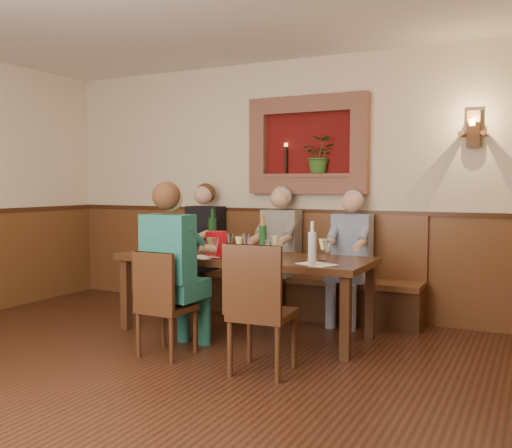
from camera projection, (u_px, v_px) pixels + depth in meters
The scene contains 33 objects.
ground_plane at pixel (115, 398), 3.79m from camera, with size 6.00×6.00×0.00m, color black.
room_shell at pixel (110, 112), 3.66m from camera, with size 6.04×6.04×2.82m.
wainscoting at pixel (113, 312), 3.75m from camera, with size 6.02×6.02×1.15m.
wall_niche at pixel (311, 149), 6.18m from camera, with size 1.36×0.30×1.06m.
wall_sconce at pixel (473, 130), 5.42m from camera, with size 0.25×0.20×0.35m.
dining_table at pixel (244, 263), 5.40m from camera, with size 2.40×0.90×0.75m.
bench at pixel (284, 284), 6.26m from camera, with size 3.00×0.45×1.11m.
chair_near_left at pixel (166, 325), 4.73m from camera, with size 0.40×0.40×0.88m.
chair_near_right at pixel (262, 335), 4.29m from camera, with size 0.47×0.47×0.99m.
person_bench_left at pixel (201, 256), 6.60m from camera, with size 0.42×0.52×1.44m.
person_bench_mid at pixel (278, 262), 6.17m from camera, with size 0.41×0.50×1.40m.
person_bench_right at pixel (349, 269), 5.81m from camera, with size 0.40×0.48×1.37m.
person_chair_front at pixel (175, 282), 4.82m from camera, with size 0.43×0.53×1.45m.
spittoon_bucket at pixel (216, 244), 5.39m from camera, with size 0.20×0.20×0.23m, color red.
wine_bottle_green_a at pixel (263, 240), 5.25m from camera, with size 0.07×0.07×0.38m.
wine_bottle_green_b at pixel (212, 233), 5.75m from camera, with size 0.09×0.09×0.43m.
water_bottle at pixel (312, 248), 4.71m from camera, with size 0.08×0.08×0.37m.
tasting_sheet_a at pixel (176, 252), 5.65m from camera, with size 0.26×0.19×0.00m, color white.
tasting_sheet_b at pixel (253, 259), 5.15m from camera, with size 0.29×0.21×0.00m, color white.
tasting_sheet_c at pixel (317, 264), 4.80m from camera, with size 0.30×0.22×0.00m, color white.
tasting_sheet_d at pixel (202, 257), 5.27m from camera, with size 0.29×0.20×0.00m, color white.
wine_glass_0 at pixel (159, 243), 5.63m from camera, with size 0.08×0.08×0.19m, color #FFFB98, non-canonical shape.
wine_glass_1 at pixel (183, 241), 5.82m from camera, with size 0.08×0.08×0.19m, color white, non-canonical shape.
wine_glass_2 at pixel (188, 246), 5.38m from camera, with size 0.08×0.08×0.19m, color #FFFB98, non-canonical shape.
wine_glass_3 at pixel (230, 243), 5.61m from camera, with size 0.08×0.08×0.19m, color white, non-canonical shape.
wine_glass_4 at pixel (239, 247), 5.30m from camera, with size 0.08×0.08×0.19m, color #FFFB98, non-canonical shape.
wine_glass_5 at pixel (274, 246), 5.37m from camera, with size 0.08×0.08×0.19m, color #FFFB98, non-canonical shape.
wine_glass_6 at pixel (269, 250), 4.99m from camera, with size 0.08×0.08×0.19m, color white, non-canonical shape.
wine_glass_7 at pixel (323, 250), 5.05m from camera, with size 0.08×0.08×0.19m, color #FFFB98, non-canonical shape.
wine_glass_8 at pixel (327, 252), 4.87m from camera, with size 0.08×0.08×0.19m, color white, non-canonical shape.
wine_glass_9 at pixel (211, 248), 5.19m from camera, with size 0.08×0.08×0.19m, color #FFFB98, non-canonical shape.
wine_glass_10 at pixel (215, 248), 5.15m from camera, with size 0.08×0.08×0.19m, color white, non-canonical shape.
wine_glass_11 at pixel (246, 243), 5.58m from camera, with size 0.08×0.08×0.19m, color white, non-canonical shape.
Camera 1 is at (2.50, -2.89, 1.42)m, focal length 40.00 mm.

